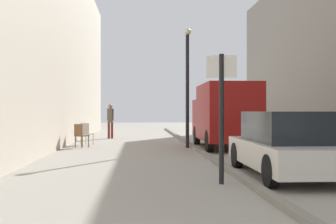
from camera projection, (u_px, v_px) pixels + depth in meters
name	position (u px, v px, depth m)	size (l,w,h in m)	color
ground_plane	(157.00, 157.00, 13.05)	(80.00, 80.00, 0.00)	gray
kerb_strip	(206.00, 155.00, 13.16)	(0.16, 40.00, 0.12)	slate
pedestrian_main_foreground	(110.00, 119.00, 21.98)	(0.36, 0.26, 1.84)	maroon
delivery_van	(224.00, 114.00, 16.34)	(2.02, 5.02, 2.49)	maroon
parked_car	(287.00, 144.00, 9.30)	(1.88, 4.22, 1.45)	silver
street_sign_post	(221.00, 107.00, 8.23)	(0.59, 0.14, 2.60)	black
lamp_post	(187.00, 79.00, 16.37)	(0.28, 0.28, 4.76)	black
cafe_chair_near_window	(86.00, 132.00, 17.83)	(0.59, 0.59, 0.94)	#B7B2A8
cafe_chair_by_doorway	(80.00, 134.00, 16.48)	(0.62, 0.62, 0.94)	brown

